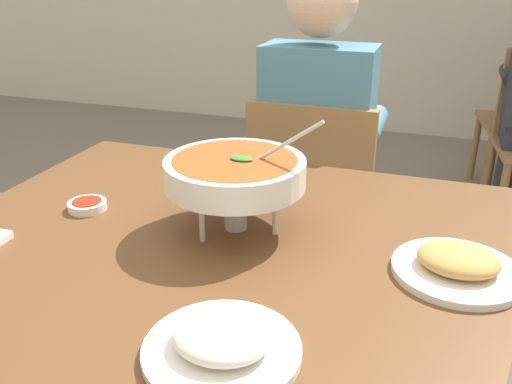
{
  "coord_description": "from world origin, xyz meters",
  "views": [
    {
      "loc": [
        0.37,
        -0.94,
        1.32
      ],
      "look_at": [
        0.0,
        0.15,
        0.82
      ],
      "focal_mm": 37.99,
      "sensor_mm": 36.0,
      "label": 1
    }
  ],
  "objects_px": {
    "chair_diner_main": "(314,206)",
    "rice_plate": "(222,343)",
    "curry_bowl": "(235,173)",
    "dining_table_main": "(234,283)",
    "diner_main": "(319,140)",
    "appetizer_plate": "(457,265)",
    "sauce_dish": "(87,205)"
  },
  "relations": [
    {
      "from": "dining_table_main",
      "to": "sauce_dish",
      "type": "bearing_deg",
      "value": 175.11
    },
    {
      "from": "curry_bowl",
      "to": "appetizer_plate",
      "type": "height_order",
      "value": "curry_bowl"
    },
    {
      "from": "diner_main",
      "to": "rice_plate",
      "type": "bearing_deg",
      "value": -84.43
    },
    {
      "from": "rice_plate",
      "to": "sauce_dish",
      "type": "relative_size",
      "value": 2.67
    },
    {
      "from": "dining_table_main",
      "to": "chair_diner_main",
      "type": "relative_size",
      "value": 1.43
    },
    {
      "from": "diner_main",
      "to": "chair_diner_main",
      "type": "bearing_deg",
      "value": -90.0
    },
    {
      "from": "dining_table_main",
      "to": "sauce_dish",
      "type": "xyz_separation_m",
      "value": [
        -0.38,
        0.03,
        0.12
      ]
    },
    {
      "from": "appetizer_plate",
      "to": "sauce_dish",
      "type": "relative_size",
      "value": 2.67
    },
    {
      "from": "sauce_dish",
      "to": "appetizer_plate",
      "type": "bearing_deg",
      "value": -1.51
    },
    {
      "from": "dining_table_main",
      "to": "appetizer_plate",
      "type": "bearing_deg",
      "value": 1.41
    },
    {
      "from": "sauce_dish",
      "to": "dining_table_main",
      "type": "bearing_deg",
      "value": -4.89
    },
    {
      "from": "rice_plate",
      "to": "appetizer_plate",
      "type": "distance_m",
      "value": 0.48
    },
    {
      "from": "chair_diner_main",
      "to": "rice_plate",
      "type": "relative_size",
      "value": 3.75
    },
    {
      "from": "dining_table_main",
      "to": "rice_plate",
      "type": "bearing_deg",
      "value": -71.57
    },
    {
      "from": "rice_plate",
      "to": "appetizer_plate",
      "type": "height_order",
      "value": "same"
    },
    {
      "from": "chair_diner_main",
      "to": "diner_main",
      "type": "height_order",
      "value": "diner_main"
    },
    {
      "from": "dining_table_main",
      "to": "chair_diner_main",
      "type": "height_order",
      "value": "chair_diner_main"
    },
    {
      "from": "rice_plate",
      "to": "appetizer_plate",
      "type": "xyz_separation_m",
      "value": [
        0.33,
        0.35,
        0.0
      ]
    },
    {
      "from": "dining_table_main",
      "to": "rice_plate",
      "type": "relative_size",
      "value": 5.37
    },
    {
      "from": "dining_table_main",
      "to": "curry_bowl",
      "type": "xyz_separation_m",
      "value": [
        -0.01,
        0.06,
        0.23
      ]
    },
    {
      "from": "sauce_dish",
      "to": "curry_bowl",
      "type": "bearing_deg",
      "value": 3.79
    },
    {
      "from": "dining_table_main",
      "to": "appetizer_plate",
      "type": "distance_m",
      "value": 0.46
    },
    {
      "from": "dining_table_main",
      "to": "diner_main",
      "type": "height_order",
      "value": "diner_main"
    },
    {
      "from": "curry_bowl",
      "to": "rice_plate",
      "type": "relative_size",
      "value": 1.39
    },
    {
      "from": "appetizer_plate",
      "to": "sauce_dish",
      "type": "height_order",
      "value": "appetizer_plate"
    },
    {
      "from": "diner_main",
      "to": "sauce_dish",
      "type": "bearing_deg",
      "value": -115.91
    },
    {
      "from": "curry_bowl",
      "to": "dining_table_main",
      "type": "bearing_deg",
      "value": -75.27
    },
    {
      "from": "curry_bowl",
      "to": "rice_plate",
      "type": "xyz_separation_m",
      "value": [
        0.13,
        -0.4,
        -0.11
      ]
    },
    {
      "from": "dining_table_main",
      "to": "appetizer_plate",
      "type": "xyz_separation_m",
      "value": [
        0.44,
        0.01,
        0.12
      ]
    },
    {
      "from": "rice_plate",
      "to": "chair_diner_main",
      "type": "bearing_deg",
      "value": 95.73
    },
    {
      "from": "rice_plate",
      "to": "sauce_dish",
      "type": "bearing_deg",
      "value": 143.09
    },
    {
      "from": "diner_main",
      "to": "rice_plate",
      "type": "height_order",
      "value": "diner_main"
    }
  ]
}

